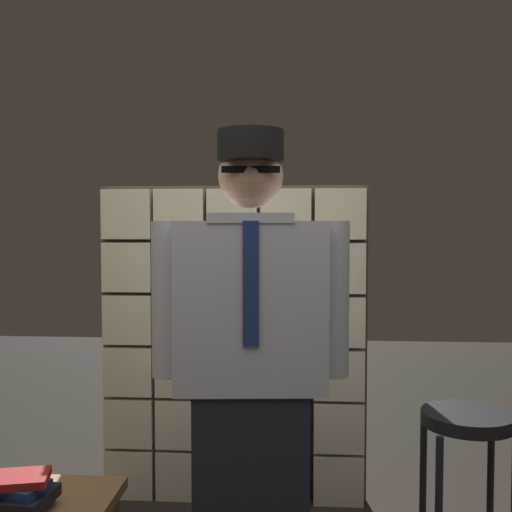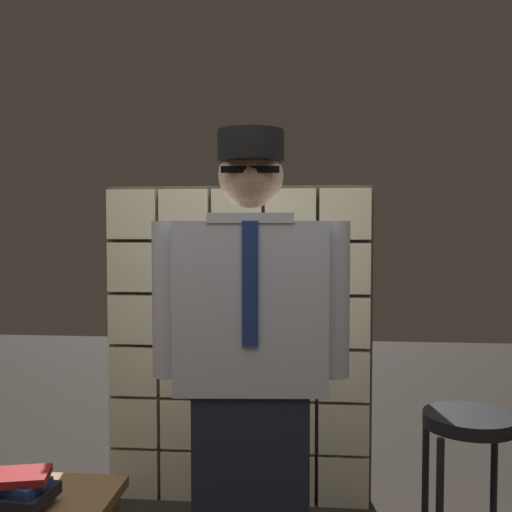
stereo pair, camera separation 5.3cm
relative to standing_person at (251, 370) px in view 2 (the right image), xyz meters
The scene contains 4 objects.
glass_block_wall 1.01m from the standing_person, 99.98° to the left, with size 1.44×0.10×1.73m.
standing_person is the anchor object (origin of this frame).
bar_stool 0.90m from the standing_person, ahead, with size 0.34×0.34×0.79m.
book_stack 0.88m from the standing_person, 158.20° to the right, with size 0.23×0.21×0.13m.
Camera 2 is at (0.40, -1.77, 1.49)m, focal length 41.63 mm.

